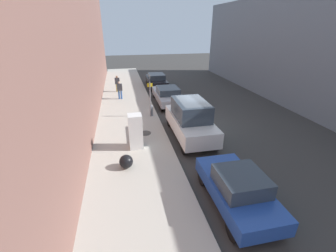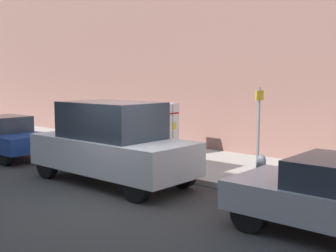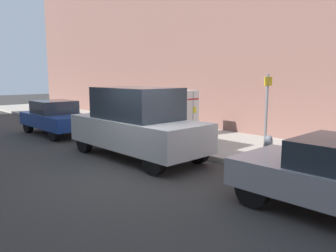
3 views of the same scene
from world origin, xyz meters
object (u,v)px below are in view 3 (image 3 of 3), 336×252
object	(u,v)px
trash_bag	(167,123)
parked_van_white	(137,123)
fire_hydrant	(268,149)
parked_hatchback_blue	(56,117)
discarded_refrigerator	(187,113)
street_sign_post	(266,113)

from	to	relation	value
trash_bag	parked_van_white	distance (m)	4.64
fire_hydrant	parked_van_white	world-z (taller)	parked_van_white
trash_bag	parked_van_white	size ratio (longest dim) A/B	0.13
trash_bag	parked_hatchback_blue	bearing A→B (deg)	-38.58
trash_bag	parked_van_white	xyz separation A→B (m)	(3.76, 2.64, 0.63)
trash_bag	parked_hatchback_blue	world-z (taller)	parked_hatchback_blue
discarded_refrigerator	street_sign_post	world-z (taller)	street_sign_post
fire_hydrant	parked_hatchback_blue	distance (m)	9.28
parked_hatchback_blue	parked_van_white	xyz separation A→B (m)	(0.00, 5.64, 0.33)
parked_van_white	fire_hydrant	bearing A→B (deg)	116.94
discarded_refrigerator	fire_hydrant	world-z (taller)	discarded_refrigerator
discarded_refrigerator	fire_hydrant	size ratio (longest dim) A/B	2.30
street_sign_post	fire_hydrant	size ratio (longest dim) A/B	3.07
discarded_refrigerator	fire_hydrant	bearing A→B (deg)	72.02
discarded_refrigerator	street_sign_post	xyz separation A→B (m)	(1.34, 4.21, 0.45)
trash_bag	parked_van_white	bearing A→B (deg)	35.02
street_sign_post	fire_hydrant	xyz separation A→B (m)	(0.07, 0.14, -0.96)
parked_hatchback_blue	parked_van_white	world-z (taller)	parked_van_white
discarded_refrigerator	parked_van_white	size ratio (longest dim) A/B	0.38
street_sign_post	parked_van_white	distance (m)	3.82
parked_hatchback_blue	trash_bag	bearing A→B (deg)	141.42
street_sign_post	fire_hydrant	world-z (taller)	street_sign_post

